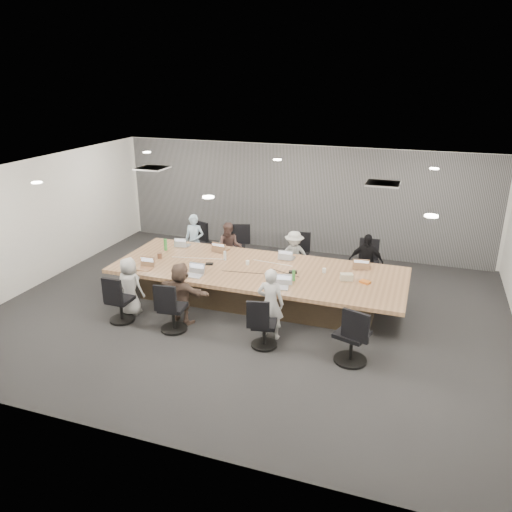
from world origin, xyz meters
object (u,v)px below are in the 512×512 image
(person_6, at_px, (270,304))
(bottle_clear, at_px, (225,256))
(chair_1, at_px, (235,250))
(mug_brown, at_px, (160,256))
(chair_5, at_px, (173,311))
(person_0, at_px, (194,241))
(person_3, at_px, (366,262))
(chair_7, at_px, (352,339))
(person_5, at_px, (181,293))
(laptop_5, at_px, (194,276))
(person_4, at_px, (130,286))
(person_2, at_px, (294,256))
(chair_6, at_px, (264,328))
(stapler, at_px, (276,276))
(laptop_2, at_px, (288,258))
(snack_packet, at_px, (365,282))
(chair_2, at_px, (298,259))
(bottle_green_right, at_px, (294,275))
(chair_0, at_px, (201,247))
(laptop_6, at_px, (279,288))
(laptop_3, at_px, (363,267))
(chair_3, at_px, (367,267))
(chair_4, at_px, (121,303))
(bottle_green_left, at_px, (165,245))
(laptop_4, at_px, (144,269))
(conference_table, at_px, (258,284))
(laptop_1, at_px, (220,250))

(person_6, xyz_separation_m, bottle_clear, (-1.53, 1.59, 0.17))
(chair_1, xyz_separation_m, mug_brown, (-1.04, -1.83, 0.36))
(chair_5, relative_size, mug_brown, 6.51)
(person_0, distance_m, person_3, 4.12)
(chair_7, bearing_deg, person_5, -167.89)
(laptop_5, relative_size, bottle_clear, 1.70)
(person_4, bearing_deg, person_2, -130.29)
(chair_6, distance_m, stapler, 1.44)
(laptop_2, distance_m, snack_packet, 1.96)
(chair_2, relative_size, bottle_green_right, 3.65)
(chair_2, distance_m, stapler, 2.07)
(chair_0, relative_size, laptop_6, 2.43)
(snack_packet, bearing_deg, laptop_3, 100.69)
(laptop_3, height_order, laptop_5, same)
(person_5, bearing_deg, bottle_green_right, -140.43)
(chair_5, bearing_deg, chair_3, 41.15)
(chair_6, bearing_deg, chair_4, 169.30)
(laptop_5, bearing_deg, person_3, 35.10)
(chair_7, bearing_deg, bottle_clear, 165.68)
(chair_3, xyz_separation_m, bottle_green_left, (-4.37, -1.32, 0.47))
(bottle_green_right, bearing_deg, laptop_4, -172.00)
(person_2, bearing_deg, chair_3, 6.35)
(bottle_green_left, xyz_separation_m, stapler, (2.84, -0.71, -0.10))
(chair_7, xyz_separation_m, laptop_2, (-1.80, 2.50, 0.32))
(conference_table, distance_m, snack_packet, 2.22)
(person_3, xyz_separation_m, bottle_green_left, (-4.37, -0.97, 0.23))
(laptop_6, relative_size, bottle_green_right, 1.50)
(person_4, bearing_deg, laptop_5, -150.27)
(laptop_3, distance_m, laptop_4, 4.52)
(chair_2, bearing_deg, chair_7, 111.83)
(laptop_6, bearing_deg, bottle_green_right, 58.95)
(laptop_4, relative_size, snack_packet, 1.65)
(chair_1, xyz_separation_m, chair_3, (3.20, 0.00, -0.03))
(laptop_3, bearing_deg, mug_brown, 6.31)
(chair_3, distance_m, laptop_3, 0.96)
(chair_6, relative_size, person_3, 0.56)
(chair_1, relative_size, stapler, 5.49)
(person_2, bearing_deg, person_3, -5.87)
(person_5, distance_m, person_6, 1.77)
(person_5, relative_size, mug_brown, 10.17)
(laptop_2, distance_m, laptop_3, 1.62)
(person_3, distance_m, bottle_green_right, 2.09)
(person_4, relative_size, laptop_4, 3.73)
(person_0, bearing_deg, stapler, -37.44)
(laptop_6, xyz_separation_m, mug_brown, (-2.91, 0.67, 0.05))
(person_0, xyz_separation_m, laptop_3, (4.12, -0.55, 0.08))
(conference_table, distance_m, laptop_5, 1.38)
(laptop_1, bearing_deg, laptop_3, -171.64)
(bottle_green_left, bearing_deg, person_5, -53.73)
(laptop_2, height_order, laptop_4, same)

